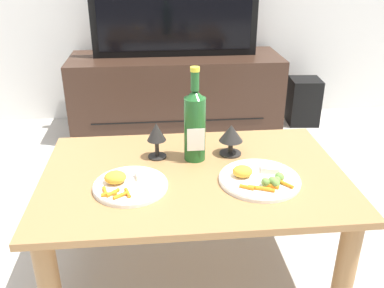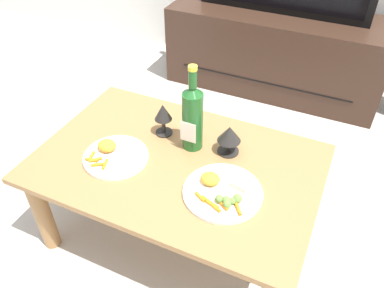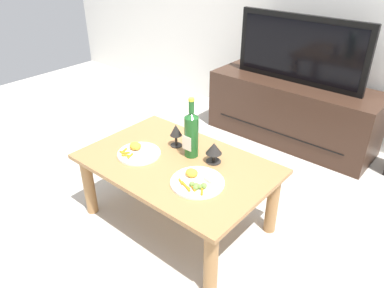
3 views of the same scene
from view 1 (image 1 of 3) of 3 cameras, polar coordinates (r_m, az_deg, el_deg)
ground_plane at (r=1.76m, az=0.18°, el=-16.20°), size 6.40×6.40×0.00m
dining_table at (r=1.55m, az=0.19°, el=-6.33°), size 1.09×0.71×0.43m
tv_stand at (r=2.87m, az=-2.17°, el=6.83°), size 1.39×0.48×0.52m
tv_screen at (r=2.75m, az=-2.35°, el=17.20°), size 1.06×0.05×0.52m
floor_speaker at (r=3.13m, az=14.99°, el=5.65°), size 0.22×0.22×0.33m
wine_bottle at (r=1.55m, az=0.39°, el=2.88°), size 0.08×0.08×0.36m
goblet_left at (r=1.59m, az=-4.88°, el=1.35°), size 0.07×0.07×0.14m
goblet_right at (r=1.62m, az=5.35°, el=1.25°), size 0.09×0.09×0.12m
dinner_plate_left at (r=1.44m, az=-8.65°, el=-5.44°), size 0.25×0.25×0.05m
dinner_plate_right at (r=1.47m, az=9.19°, el=-4.64°), size 0.28×0.28×0.05m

